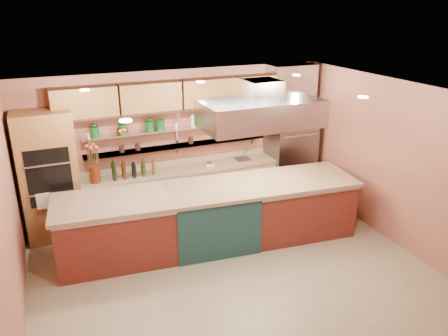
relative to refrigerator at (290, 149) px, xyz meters
name	(u,v)px	position (x,y,z in m)	size (l,w,h in m)	color
floor	(230,268)	(-2.35, -2.14, -1.06)	(6.00, 5.00, 0.02)	gray
ceiling	(231,93)	(-2.35, -2.14, 1.75)	(6.00, 5.00, 0.02)	black
wall_back	(179,141)	(-2.35, 0.36, 0.35)	(6.00, 0.04, 2.80)	#A25E4C
wall_front	(332,279)	(-2.35, -4.64, 0.35)	(6.00, 0.04, 2.80)	#A25E4C
wall_left	(8,225)	(-5.35, -2.14, 0.35)	(0.04, 5.00, 2.80)	#A25E4C
wall_right	(388,160)	(0.65, -2.14, 0.35)	(0.04, 5.00, 2.80)	#A25E4C
oven_stack	(50,177)	(-4.80, 0.04, 0.10)	(0.95, 0.64, 2.30)	#976436
refrigerator	(290,149)	(0.00, 0.00, 0.00)	(0.95, 0.72, 2.10)	slate
back_counter	(183,190)	(-2.40, 0.06, -0.58)	(3.84, 0.64, 0.93)	tan
wall_shelf_lower	(179,146)	(-2.40, 0.23, 0.30)	(3.60, 0.26, 0.03)	#B8BABF
wall_shelf_upper	(178,128)	(-2.40, 0.23, 0.65)	(3.60, 0.26, 0.03)	#B8BABF
upper_cabinets	(180,95)	(-2.35, 0.18, 1.30)	(4.60, 0.36, 0.55)	#976436
range_hood	(261,113)	(-1.43, -1.31, 1.20)	(2.00, 1.00, 0.45)	#B8BABF
ceiling_downlights	(225,93)	(-2.35, -1.94, 1.72)	(4.00, 2.80, 0.02)	#FFE5A5
island	(212,216)	(-2.33, -1.31, -0.52)	(5.03, 1.09, 1.05)	maroon
flower_vase	(95,174)	(-4.05, 0.01, 0.04)	(0.18, 0.18, 0.32)	#5A1F0D
oil_bottle_cluster	(134,170)	(-3.35, 0.01, 0.01)	(0.84, 0.24, 0.27)	black
kitchen_scale	(209,164)	(-1.85, 0.01, -0.08)	(0.15, 0.11, 0.09)	beige
bar_faucet	(245,154)	(-1.02, 0.11, -0.01)	(0.03, 0.03, 0.22)	white
copper_kettle	(121,131)	(-3.49, 0.23, 0.73)	(0.16, 0.16, 0.13)	#C66C2D
green_canister	(160,125)	(-2.74, 0.23, 0.76)	(0.16, 0.16, 0.19)	#0F4818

